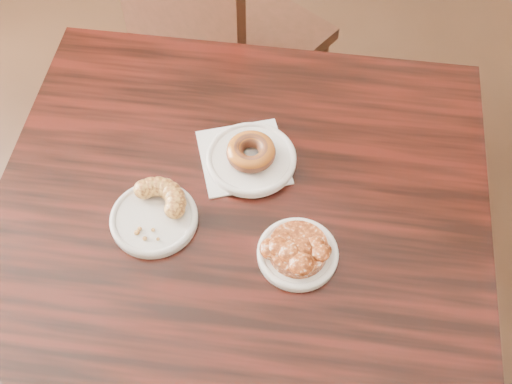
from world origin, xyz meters
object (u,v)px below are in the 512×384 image
at_px(glazed_donut, 251,152).
at_px(cruller_fragment, 152,212).
at_px(chair_far, 234,38).
at_px(apple_fritter, 298,248).
at_px(cafe_table, 241,307).

distance_m(glazed_donut, cruller_fragment, 0.22).
height_order(chair_far, apple_fritter, chair_far).
distance_m(cafe_table, glazed_donut, 0.43).
height_order(apple_fritter, cruller_fragment, cruller_fragment).
bearing_deg(chair_far, cruller_fragment, 123.07).
xyz_separation_m(chair_far, glazed_donut, (0.34, -0.58, 0.33)).
height_order(cafe_table, chair_far, chair_far).
height_order(chair_far, cruller_fragment, chair_far).
height_order(glazed_donut, apple_fritter, glazed_donut).
bearing_deg(cafe_table, chair_far, 99.75).
bearing_deg(glazed_donut, cafe_table, -75.22).
distance_m(cafe_table, chair_far, 0.81).
distance_m(cafe_table, apple_fritter, 0.42).
height_order(cafe_table, apple_fritter, apple_fritter).
xyz_separation_m(cafe_table, cruller_fragment, (-0.14, -0.06, 0.40)).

